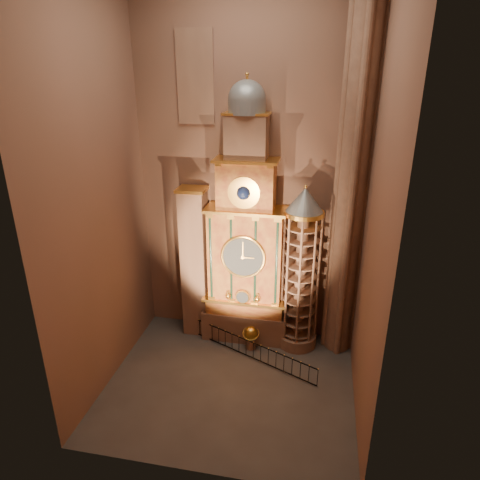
% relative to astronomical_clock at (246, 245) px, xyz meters
% --- Properties ---
extents(floor, '(14.00, 14.00, 0.00)m').
position_rel_astronomical_clock_xyz_m(floor, '(0.00, -4.96, -6.68)').
color(floor, '#383330').
rests_on(floor, ground).
extents(wall_back, '(22.00, 0.00, 22.00)m').
position_rel_astronomical_clock_xyz_m(wall_back, '(0.00, 1.04, 4.32)').
color(wall_back, '#8D5D4C').
rests_on(wall_back, floor).
extents(wall_left, '(0.00, 22.00, 22.00)m').
position_rel_astronomical_clock_xyz_m(wall_left, '(-7.00, -4.96, 4.32)').
color(wall_left, '#8D5D4C').
rests_on(wall_left, floor).
extents(wall_right, '(0.00, 22.00, 22.00)m').
position_rel_astronomical_clock_xyz_m(wall_right, '(7.00, -4.96, 4.32)').
color(wall_right, '#8D5D4C').
rests_on(wall_right, floor).
extents(astronomical_clock, '(5.60, 2.41, 16.70)m').
position_rel_astronomical_clock_xyz_m(astronomical_clock, '(0.00, 0.00, 0.00)').
color(astronomical_clock, '#8C634C').
rests_on(astronomical_clock, floor).
extents(portrait_tower, '(1.80, 1.60, 10.20)m').
position_rel_astronomical_clock_xyz_m(portrait_tower, '(-3.40, 0.02, -1.53)').
color(portrait_tower, '#8C634C').
rests_on(portrait_tower, floor).
extents(stair_turret, '(2.50, 2.50, 10.80)m').
position_rel_astronomical_clock_xyz_m(stair_turret, '(3.50, -0.26, -1.41)').
color(stair_turret, '#8C634C').
rests_on(stair_turret, floor).
extents(gothic_pier, '(2.04, 2.04, 22.00)m').
position_rel_astronomical_clock_xyz_m(gothic_pier, '(6.10, 0.04, 4.32)').
color(gothic_pier, '#8C634C').
rests_on(gothic_pier, floor).
extents(stained_glass_window, '(2.20, 0.14, 5.20)m').
position_rel_astronomical_clock_xyz_m(stained_glass_window, '(-3.20, 0.95, 9.82)').
color(stained_glass_window, navy).
rests_on(stained_glass_window, wall_back).
extents(celestial_globe, '(1.16, 1.10, 1.59)m').
position_rel_astronomical_clock_xyz_m(celestial_globe, '(0.60, -1.36, -5.73)').
color(celestial_globe, '#8C634C').
rests_on(celestial_globe, floor).
extents(iron_railing, '(9.01, 4.13, 1.20)m').
position_rel_astronomical_clock_xyz_m(iron_railing, '(0.45, -2.27, -6.03)').
color(iron_railing, black).
rests_on(iron_railing, floor).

